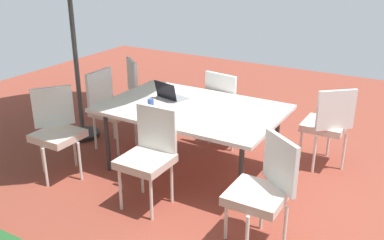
{
  "coord_description": "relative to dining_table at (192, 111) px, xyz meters",
  "views": [
    {
      "loc": [
        -2.26,
        3.87,
        2.4
      ],
      "look_at": [
        0.0,
        0.0,
        0.62
      ],
      "focal_mm": 40.93,
      "sensor_mm": 36.0,
      "label": 1
    }
  ],
  "objects": [
    {
      "name": "chair_northeast",
      "position": [
        1.24,
        0.82,
        -0.17
      ],
      "size": [
        0.58,
        0.58,
        0.98
      ],
      "rotation": [
        0.0,
        0.0,
        4.07
      ],
      "color": "beige",
      "rests_on": "ground_plane"
    },
    {
      "name": "chair_northwest",
      "position": [
        -1.19,
        0.86,
        -0.17
      ],
      "size": [
        0.58,
        0.58,
        0.98
      ],
      "rotation": [
        0.0,
        0.0,
        2.5
      ],
      "color": "beige",
      "rests_on": "ground_plane"
    },
    {
      "name": "cup",
      "position": [
        0.38,
        0.23,
        0.09
      ],
      "size": [
        0.07,
        0.07,
        0.09
      ],
      "primitive_type": "cylinder",
      "color": "#334C99",
      "rests_on": "dining_table"
    },
    {
      "name": "laptop",
      "position": [
        0.35,
        -0.1,
        0.09
      ],
      "size": [
        0.37,
        0.31,
        0.21
      ],
      "rotation": [
        0.0,
        0.0,
        -0.24
      ],
      "color": "gray",
      "rests_on": "dining_table"
    },
    {
      "name": "dining_table",
      "position": [
        0.0,
        0.0,
        0.0
      ],
      "size": [
        1.94,
        1.27,
        0.77
      ],
      "color": "silver",
      "rests_on": "ground_plane"
    },
    {
      "name": "chair_north",
      "position": [
        0.01,
        0.81,
        -0.17
      ],
      "size": [
        0.46,
        0.46,
        0.98
      ],
      "rotation": [
        0.0,
        0.0,
        3.16
      ],
      "color": "beige",
      "rests_on": "ground_plane"
    },
    {
      "name": "chair_southwest",
      "position": [
        -1.28,
        -0.85,
        -0.17
      ],
      "size": [
        0.58,
        0.59,
        0.98
      ],
      "rotation": [
        0.0,
        0.0,
        0.72
      ],
      "color": "beige",
      "rests_on": "ground_plane"
    },
    {
      "name": "ground_plane",
      "position": [
        0.0,
        0.0,
        -0.74
      ],
      "size": [
        10.0,
        10.0,
        0.02
      ],
      "primitive_type": "cube",
      "color": "brown"
    },
    {
      "name": "chair_south",
      "position": [
        -0.02,
        -0.83,
        -0.17
      ],
      "size": [
        0.48,
        0.49,
        0.98
      ],
      "rotation": [
        0.0,
        0.0,
        -0.15
      ],
      "color": "beige",
      "rests_on": "ground_plane"
    },
    {
      "name": "chair_southeast",
      "position": [
        1.25,
        -0.8,
        -0.17
      ],
      "size": [
        0.58,
        0.58,
        0.98
      ],
      "rotation": [
        0.0,
        0.0,
        5.61
      ],
      "color": "beige",
      "rests_on": "ground_plane"
    },
    {
      "name": "chair_east",
      "position": [
        1.22,
        -0.05,
        -0.17
      ],
      "size": [
        0.46,
        0.46,
        0.98
      ],
      "rotation": [
        0.0,
        0.0,
        4.7
      ],
      "color": "beige",
      "rests_on": "ground_plane"
    }
  ]
}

